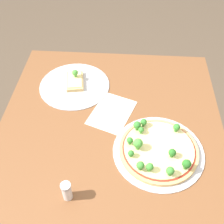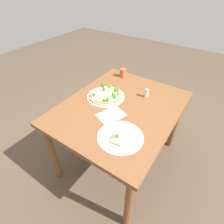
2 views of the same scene
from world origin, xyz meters
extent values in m
plane|color=brown|center=(0.00, 0.00, 0.00)|extent=(8.00, 8.00, 0.00)
cube|color=brown|center=(0.00, 0.00, 0.70)|extent=(1.11, 0.90, 0.04)
cylinder|color=brown|center=(-0.50, -0.39, 0.34)|extent=(0.06, 0.06, 0.68)
cylinder|color=brown|center=(-0.50, 0.39, 0.34)|extent=(0.06, 0.06, 0.68)
cylinder|color=#B7B7BC|center=(0.05, 0.19, 0.72)|extent=(0.34, 0.34, 0.00)
cylinder|color=tan|center=(0.05, 0.19, 0.73)|extent=(0.29, 0.29, 0.01)
cylinder|color=#A82D1E|center=(0.05, 0.19, 0.74)|extent=(0.27, 0.27, 0.00)
cylinder|color=#F4DB8E|center=(0.05, 0.19, 0.74)|extent=(0.26, 0.26, 0.00)
sphere|color=#3D8933|center=(0.15, 0.22, 0.77)|extent=(0.03, 0.03, 0.03)
cylinder|color=#488E3A|center=(0.15, 0.22, 0.75)|extent=(0.01, 0.01, 0.01)
sphere|color=#3D8933|center=(0.14, 0.12, 0.77)|extent=(0.03, 0.03, 0.03)
cylinder|color=#488E3A|center=(0.14, 0.12, 0.75)|extent=(0.01, 0.01, 0.01)
sphere|color=#337A2D|center=(-0.04, 0.10, 0.77)|extent=(0.03, 0.03, 0.03)
cylinder|color=#3F8136|center=(-0.04, 0.10, 0.75)|extent=(0.01, 0.01, 0.01)
sphere|color=#286B23|center=(0.08, 0.23, 0.77)|extent=(0.03, 0.03, 0.03)
cylinder|color=#37742D|center=(0.08, 0.23, 0.75)|extent=(0.01, 0.01, 0.01)
sphere|color=#337A2D|center=(0.03, 0.08, 0.76)|extent=(0.02, 0.02, 0.02)
cylinder|color=#3F8136|center=(0.03, 0.08, 0.75)|extent=(0.01, 0.01, 0.01)
sphere|color=#479338|center=(0.05, 0.11, 0.77)|extent=(0.04, 0.04, 0.04)
cylinder|color=#51973E|center=(0.05, 0.11, 0.75)|extent=(0.02, 0.02, 0.02)
sphere|color=#337A2D|center=(-0.06, 0.13, 0.76)|extent=(0.03, 0.03, 0.03)
cylinder|color=#3F8136|center=(-0.06, 0.13, 0.75)|extent=(0.01, 0.01, 0.01)
sphere|color=#3D8933|center=(0.14, 0.15, 0.77)|extent=(0.03, 0.03, 0.03)
cylinder|color=#488E3A|center=(0.14, 0.15, 0.75)|extent=(0.01, 0.01, 0.01)
sphere|color=#337A2D|center=(-0.04, 0.25, 0.77)|extent=(0.03, 0.03, 0.03)
cylinder|color=#3F8136|center=(-0.04, 0.25, 0.75)|extent=(0.01, 0.01, 0.01)
sphere|color=#286B23|center=(0.12, 0.27, 0.77)|extent=(0.03, 0.03, 0.03)
cylinder|color=#37742D|center=(0.12, 0.27, 0.75)|extent=(0.01, 0.01, 0.01)
sphere|color=#337A2D|center=(0.09, 0.08, 0.76)|extent=(0.02, 0.02, 0.02)
cylinder|color=#3F8136|center=(0.09, 0.08, 0.75)|extent=(0.01, 0.01, 0.01)
sphere|color=#3D8933|center=(-0.02, 0.12, 0.76)|extent=(0.02, 0.02, 0.02)
cylinder|color=#488E3A|center=(-0.02, 0.12, 0.75)|extent=(0.01, 0.01, 0.01)
cylinder|color=#B7B7BC|center=(-0.30, -0.18, 0.72)|extent=(0.32, 0.32, 0.00)
cube|color=tan|center=(-0.31, -0.18, 0.73)|extent=(0.14, 0.10, 0.02)
cube|color=#F4DB8E|center=(-0.31, -0.18, 0.74)|extent=(0.12, 0.08, 0.00)
sphere|color=#479338|center=(-0.33, -0.18, 0.77)|extent=(0.03, 0.03, 0.03)
cylinder|color=#51973E|center=(-0.33, -0.18, 0.75)|extent=(0.01, 0.01, 0.01)
cylinder|color=silver|center=(0.24, -0.12, 0.75)|extent=(0.03, 0.03, 0.07)
cylinder|color=#B2B2B7|center=(0.24, -0.12, 0.79)|extent=(0.03, 0.03, 0.01)
cube|color=silver|center=(-0.14, 0.00, 0.72)|extent=(0.24, 0.21, 0.00)
camera|label=1|loc=(0.65, 0.06, 1.58)|focal=45.00mm
camera|label=2|loc=(-1.00, -0.59, 1.60)|focal=28.00mm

